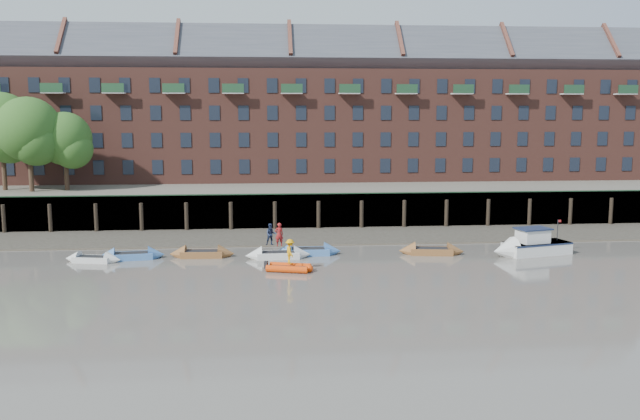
{
  "coord_description": "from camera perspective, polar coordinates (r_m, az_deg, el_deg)",
  "views": [
    {
      "loc": [
        -2.96,
        -39.52,
        10.73
      ],
      "look_at": [
        1.33,
        12.0,
        3.2
      ],
      "focal_mm": 38.0,
      "sensor_mm": 36.0,
      "label": 1
    }
  ],
  "objects": [
    {
      "name": "rib_tender",
      "position": [
        46.11,
        -2.5,
        -4.88
      ],
      "size": [
        3.21,
        2.19,
        0.54
      ],
      "rotation": [
        0.0,
        0.0,
        -0.28
      ],
      "color": "#E84009",
      "rests_on": "ground"
    },
    {
      "name": "river_wall",
      "position": [
        62.64,
        -2.0,
        -0.1
      ],
      "size": [
        110.0,
        1.23,
        3.3
      ],
      "color": "#2D2A26",
      "rests_on": "ground"
    },
    {
      "name": "mud_band",
      "position": [
        55.25,
        -1.6,
        -2.91
      ],
      "size": [
        110.0,
        1.6,
        0.1
      ],
      "primitive_type": "cube",
      "color": "#4C4336",
      "rests_on": "ground"
    },
    {
      "name": "ground",
      "position": [
        41.05,
        -0.46,
        -6.86
      ],
      "size": [
        220.0,
        220.0,
        0.0
      ],
      "primitive_type": "plane",
      "color": "#666059",
      "rests_on": "ground"
    },
    {
      "name": "foreshore",
      "position": [
        58.58,
        -1.78,
        -2.27
      ],
      "size": [
        110.0,
        8.0,
        0.5
      ],
      "primitive_type": "cube",
      "color": "#3D382F",
      "rests_on": "ground"
    },
    {
      "name": "motor_launch",
      "position": [
        53.37,
        16.9,
        -2.95
      ],
      "size": [
        6.63,
        3.59,
        2.6
      ],
      "rotation": [
        0.0,
        0.0,
        3.4
      ],
      "color": "silver",
      "rests_on": "ground"
    },
    {
      "name": "rowboat_0",
      "position": [
        51.47,
        -18.58,
        -3.94
      ],
      "size": [
        4.31,
        2.02,
        1.21
      ],
      "rotation": [
        0.0,
        0.0,
        -0.2
      ],
      "color": "silver",
      "rests_on": "ground"
    },
    {
      "name": "rowboat_6",
      "position": [
        52.09,
        9.36,
        -3.43
      ],
      "size": [
        5.06,
        2.12,
        1.42
      ],
      "rotation": [
        0.0,
        0.0,
        -0.15
      ],
      "color": "brown",
      "rests_on": "ground"
    },
    {
      "name": "person_rower_a",
      "position": [
        49.73,
        -3.46,
        -2.07
      ],
      "size": [
        0.7,
        0.53,
        1.72
      ],
      "primitive_type": "imported",
      "rotation": [
        0.0,
        0.0,
        3.34
      ],
      "color": "maroon",
      "rests_on": "rowboat_3"
    },
    {
      "name": "bank_terrace",
      "position": [
        76.12,
        -2.5,
        1.39
      ],
      "size": [
        110.0,
        28.0,
        3.2
      ],
      "primitive_type": "cube",
      "color": "#5E594D",
      "rests_on": "ground"
    },
    {
      "name": "rowboat_3",
      "position": [
        50.11,
        -3.55,
        -3.8
      ],
      "size": [
        4.88,
        1.61,
        1.4
      ],
      "rotation": [
        0.0,
        0.0,
        0.04
      ],
      "color": "silver",
      "rests_on": "ground"
    },
    {
      "name": "tree_cluster",
      "position": [
        70.62,
        -23.62,
        6.2
      ],
      "size": [
        11.76,
        7.74,
        9.4
      ],
      "color": "#3A281C",
      "rests_on": "bank_terrace"
    },
    {
      "name": "rowboat_4",
      "position": [
        51.24,
        -1.02,
        -3.51
      ],
      "size": [
        4.99,
        1.45,
        1.45
      ],
      "rotation": [
        0.0,
        0.0,
        0.0
      ],
      "color": "#4575B4",
      "rests_on": "ground"
    },
    {
      "name": "rowboat_2",
      "position": [
        51.2,
        -9.9,
        -3.65
      ],
      "size": [
        4.87,
        1.58,
        1.4
      ],
      "rotation": [
        0.0,
        0.0,
        -0.04
      ],
      "color": "brown",
      "rests_on": "ground"
    },
    {
      "name": "person_rib_crew",
      "position": [
        45.96,
        -2.54,
        -3.5
      ],
      "size": [
        0.8,
        1.18,
        1.68
      ],
      "primitive_type": "imported",
      "rotation": [
        0.0,
        0.0,
        1.74
      ],
      "color": "orange",
      "rests_on": "rib_tender"
    },
    {
      "name": "person_rower_b",
      "position": [
        50.1,
        -4.16,
        -2.06
      ],
      "size": [
        0.87,
        0.73,
        1.62
      ],
      "primitive_type": "imported",
      "rotation": [
        0.0,
        0.0,
        0.15
      ],
      "color": "#19233F",
      "rests_on": "rowboat_3"
    },
    {
      "name": "apartment_terrace",
      "position": [
        76.6,
        -2.58,
        9.85
      ],
      "size": [
        80.6,
        15.56,
        20.98
      ],
      "color": "brown",
      "rests_on": "bank_terrace"
    },
    {
      "name": "rowboat_1",
      "position": [
        51.62,
        -15.59,
        -3.74
      ],
      "size": [
        4.92,
        2.09,
        1.38
      ],
      "rotation": [
        0.0,
        0.0,
        0.15
      ],
      "color": "#4575B4",
      "rests_on": "ground"
    }
  ]
}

